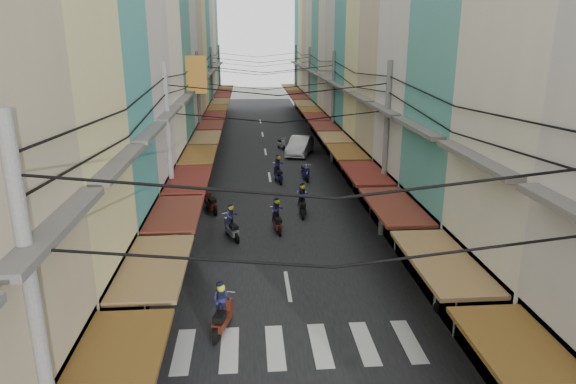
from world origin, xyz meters
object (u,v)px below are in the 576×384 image
white_car (300,155)px  bicycle (449,250)px  market_umbrella (428,226)px  traffic_sign (458,281)px

white_car → bicycle: white_car is taller
market_umbrella → bicycle: bearing=47.4°
white_car → bicycle: 20.40m
bicycle → market_umbrella: market_umbrella is taller
white_car → traffic_sign: 26.87m
white_car → traffic_sign: traffic_sign is taller
bicycle → traffic_sign: (-2.56, -6.87, 2.00)m
white_car → market_umbrella: (2.92, -21.83, 1.95)m
bicycle → market_umbrella: 3.33m
market_umbrella → traffic_sign: traffic_sign is taller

